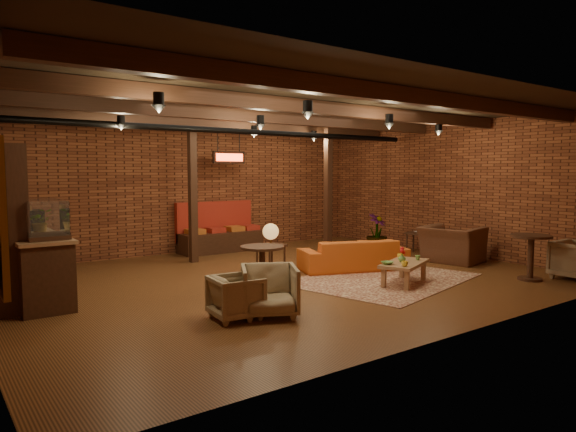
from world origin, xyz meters
TOP-DOWN VIEW (x-y plane):
  - floor at (0.00, 0.00)m, footprint 10.00×10.00m
  - ceiling at (0.00, 0.00)m, footprint 10.00×8.00m
  - wall_back at (0.00, 4.00)m, footprint 10.00×0.02m
  - wall_front at (0.00, -4.00)m, footprint 10.00×0.02m
  - wall_right at (5.00, 0.00)m, footprint 0.02×8.00m
  - ceiling_beams at (0.00, 0.00)m, footprint 9.80×6.40m
  - ceiling_pipe at (0.00, 1.60)m, footprint 9.60×0.12m
  - post_left at (-0.60, 2.60)m, footprint 0.16×0.16m
  - post_right at (2.80, 2.00)m, footprint 0.16×0.16m
  - service_counter at (-4.10, 1.00)m, footprint 0.80×2.50m
  - plant_counter at (-4.00, 1.20)m, footprint 0.35×0.39m
  - shelving_hutch at (-4.50, 1.10)m, footprint 0.52×2.00m
  - banquette at (0.60, 3.55)m, footprint 2.10×0.70m
  - service_sign at (0.60, 3.10)m, footprint 0.86×0.06m
  - ceiling_spotlights at (0.00, 0.00)m, footprint 6.40×4.40m
  - rug at (1.45, -1.15)m, footprint 3.82×3.24m
  - sofa at (1.64, -0.16)m, footprint 2.33×1.53m
  - coffee_table at (1.45, -1.67)m, footprint 1.30×0.99m
  - side_table_lamp at (0.05, 0.49)m, footprint 0.53×0.53m
  - round_table_left at (-0.89, -0.64)m, footprint 0.74×0.74m
  - armchair_a at (-2.07, -1.78)m, footprint 0.67×0.71m
  - armchair_b at (-1.61, -1.93)m, footprint 1.01×0.99m
  - armchair_right at (4.04, -0.78)m, footprint 1.01×1.35m
  - side_table_book at (4.40, 0.49)m, footprint 0.57×0.57m
  - round_table_right at (3.62, -2.82)m, footprint 0.72×0.72m
  - plant_tall at (3.74, 1.22)m, footprint 2.08×2.08m

SIDE VIEW (x-z plane):
  - floor at x=0.00m, z-range 0.00..0.00m
  - rug at x=1.45m, z-range 0.00..0.01m
  - sofa at x=1.64m, z-range 0.00..0.63m
  - armchair_a at x=-2.07m, z-range 0.00..0.66m
  - coffee_table at x=1.45m, z-range 0.03..0.68m
  - armchair_b at x=-1.61m, z-range 0.00..0.79m
  - side_table_book at x=4.40m, z-range 0.21..0.75m
  - banquette at x=0.60m, z-range 0.00..1.00m
  - round_table_left at x=-0.89m, z-range 0.14..0.91m
  - armchair_right at x=4.04m, z-range 0.00..1.07m
  - round_table_right at x=3.62m, z-range 0.14..0.99m
  - side_table_lamp at x=0.05m, z-range 0.26..1.26m
  - service_counter at x=-4.10m, z-range 0.00..1.60m
  - shelving_hutch at x=-4.50m, z-range 0.00..2.40m
  - plant_counter at x=-4.00m, z-range 1.07..1.37m
  - plant_tall at x=3.74m, z-range 0.00..2.87m
  - wall_back at x=0.00m, z-range 0.00..3.20m
  - wall_front at x=0.00m, z-range 0.00..3.20m
  - wall_right at x=5.00m, z-range 0.00..3.20m
  - post_left at x=-0.60m, z-range 0.00..3.20m
  - post_right at x=2.80m, z-range 0.00..3.20m
  - service_sign at x=0.60m, z-range 2.20..2.50m
  - ceiling_pipe at x=0.00m, z-range 2.79..2.91m
  - ceiling_spotlights at x=0.00m, z-range 2.72..3.00m
  - ceiling_beams at x=0.00m, z-range 2.97..3.19m
  - ceiling at x=0.00m, z-range 3.19..3.21m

